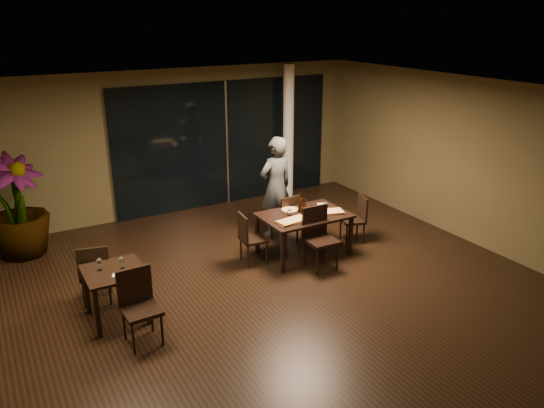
{
  "coord_description": "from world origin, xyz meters",
  "views": [
    {
      "loc": [
        -3.72,
        -6.38,
        4.05
      ],
      "look_at": [
        0.36,
        0.81,
        1.05
      ],
      "focal_mm": 35.0,
      "sensor_mm": 36.0,
      "label": 1
    }
  ],
  "objects": [
    {
      "name": "napkin_near",
      "position": [
        1.57,
        0.66,
        0.76
      ],
      "size": [
        0.2,
        0.14,
        0.01
      ],
      "primitive_type": "cube",
      "rotation": [
        0.0,
        0.0,
        -0.25
      ],
      "color": "white",
      "rests_on": "main_table"
    },
    {
      "name": "pizza_board_left",
      "position": [
        0.64,
        0.6,
        0.76
      ],
      "size": [
        0.58,
        0.3,
        0.01
      ],
      "primitive_type": "cube",
      "rotation": [
        0.0,
        0.0,
        0.03
      ],
      "color": "#482A17",
      "rests_on": "main_table"
    },
    {
      "name": "ground",
      "position": [
        0.0,
        0.0,
        0.0
      ],
      "size": [
        8.0,
        8.0,
        0.0
      ],
      "primitive_type": "plane",
      "color": "black",
      "rests_on": "ground"
    },
    {
      "name": "oblong_pizza_right",
      "position": [
        1.38,
        0.65,
        0.77
      ],
      "size": [
        0.58,
        0.4,
        0.02
      ],
      "primitive_type": null,
      "rotation": [
        0.0,
        0.0,
        -0.31
      ],
      "color": "maroon",
      "rests_on": "pizza_board_right"
    },
    {
      "name": "side_table",
      "position": [
        -2.4,
        0.3,
        0.62
      ],
      "size": [
        0.8,
        0.8,
        0.75
      ],
      "color": "black",
      "rests_on": "ground"
    },
    {
      "name": "column",
      "position": [
        2.4,
        3.65,
        1.5
      ],
      "size": [
        0.24,
        0.24,
        3.0
      ],
      "primitive_type": "cylinder",
      "color": "white",
      "rests_on": "ground"
    },
    {
      "name": "wine_glass_b",
      "position": [
        -2.29,
        0.3,
        0.83
      ],
      "size": [
        0.07,
        0.07,
        0.16
      ],
      "primitive_type": null,
      "color": "white",
      "rests_on": "side_table"
    },
    {
      "name": "tumbler_left",
      "position": [
        0.75,
        0.89,
        0.8
      ],
      "size": [
        0.08,
        0.08,
        0.09
      ],
      "primitive_type": "cylinder",
      "color": "white",
      "rests_on": "main_table"
    },
    {
      "name": "oblong_pizza_left",
      "position": [
        0.64,
        0.6,
        0.77
      ],
      "size": [
        0.54,
        0.3,
        0.02
      ],
      "primitive_type": null,
      "rotation": [
        0.0,
        0.0,
        0.13
      ],
      "color": "maroon",
      "rests_on": "pizza_board_left"
    },
    {
      "name": "wine_glass_a",
      "position": [
        -2.56,
        0.39,
        0.84
      ],
      "size": [
        0.08,
        0.08,
        0.17
      ],
      "primitive_type": null,
      "color": "white",
      "rests_on": "side_table"
    },
    {
      "name": "chair_main_near",
      "position": [
        0.95,
        0.28,
        0.58
      ],
      "size": [
        0.49,
        0.49,
        1.04
      ],
      "rotation": [
        0.0,
        0.0,
        -0.02
      ],
      "color": "black",
      "rests_on": "ground"
    },
    {
      "name": "bottle_a",
      "position": [
        0.98,
        0.82,
        0.89
      ],
      "size": [
        0.06,
        0.06,
        0.29
      ],
      "primitive_type": null,
      "color": "black",
      "rests_on": "main_table"
    },
    {
      "name": "potted_plant",
      "position": [
        -3.32,
        3.21,
        0.9
      ],
      "size": [
        1.39,
        1.39,
        1.81
      ],
      "primitive_type": "imported",
      "rotation": [
        0.0,
        0.0,
        0.67
      ],
      "color": "#1C4D19",
      "rests_on": "ground"
    },
    {
      "name": "chair_side_near",
      "position": [
        -2.27,
        -0.36,
        0.55
      ],
      "size": [
        0.48,
        0.48,
        0.99
      ],
      "rotation": [
        0.0,
        0.0,
        0.04
      ],
      "color": "black",
      "rests_on": "ground"
    },
    {
      "name": "diner",
      "position": [
        1.02,
        1.81,
        0.96
      ],
      "size": [
        0.7,
        0.51,
        1.92
      ],
      "primitive_type": "imported",
      "rotation": [
        0.0,
        0.0,
        3.26
      ],
      "color": "#313437",
      "rests_on": "ground"
    },
    {
      "name": "chair_main_left",
      "position": [
        -0.01,
        0.94,
        0.5
      ],
      "size": [
        0.45,
        0.45,
        0.89
      ],
      "rotation": [
        0.0,
        0.0,
        1.47
      ],
      "color": "black",
      "rests_on": "ground"
    },
    {
      "name": "wall_right",
      "position": [
        4.05,
        0.0,
        1.5
      ],
      "size": [
        0.1,
        8.0,
        3.0
      ],
      "primitive_type": "cube",
      "color": "#4B4428",
      "rests_on": "ground"
    },
    {
      "name": "round_pizza",
      "position": [
        0.89,
        1.09,
        0.76
      ],
      "size": [
        0.3,
        0.3,
        0.01
      ],
      "primitive_type": "cylinder",
      "color": "#B12B13",
      "rests_on": "main_table"
    },
    {
      "name": "napkin_far",
      "position": [
        1.55,
        1.04,
        0.76
      ],
      "size": [
        0.2,
        0.16,
        0.01
      ],
      "primitive_type": "cube",
      "rotation": [
        0.0,
        0.0,
        -0.38
      ],
      "color": "white",
      "rests_on": "main_table"
    },
    {
      "name": "window_panel",
      "position": [
        1.0,
        3.96,
        1.35
      ],
      "size": [
        5.0,
        0.06,
        2.7
      ],
      "primitive_type": "cube",
      "color": "black",
      "rests_on": "ground"
    },
    {
      "name": "side_napkin",
      "position": [
        -2.38,
        0.1,
        0.76
      ],
      "size": [
        0.21,
        0.17,
        0.01
      ],
      "primitive_type": "cube",
      "rotation": [
        0.0,
        0.0,
        -0.39
      ],
      "color": "silver",
      "rests_on": "side_table"
    },
    {
      "name": "wall_back",
      "position": [
        0.0,
        4.05,
        1.5
      ],
      "size": [
        8.0,
        0.1,
        3.0
      ],
      "primitive_type": "cube",
      "color": "#4B4428",
      "rests_on": "ground"
    },
    {
      "name": "chair_side_far",
      "position": [
        -2.56,
        0.85,
        0.53
      ],
      "size": [
        0.53,
        0.53,
        0.94
      ],
      "rotation": [
        0.0,
        0.0,
        2.9
      ],
      "color": "black",
      "rests_on": "ground"
    },
    {
      "name": "chair_main_right",
      "position": [
        2.16,
        0.79,
        0.49
      ],
      "size": [
        0.51,
        0.51,
        0.88
      ],
      "rotation": [
        0.0,
        0.0,
        -1.87
      ],
      "color": "black",
      "rests_on": "ground"
    },
    {
      "name": "main_table",
      "position": [
        1.0,
        0.8,
        0.68
      ],
      "size": [
        1.5,
        1.0,
        0.75
      ],
      "color": "black",
      "rests_on": "ground"
    },
    {
      "name": "pizza_board_right",
      "position": [
        1.38,
        0.65,
        0.76
      ],
      "size": [
        0.64,
        0.42,
        0.01
      ],
      "primitive_type": "cube",
      "rotation": [
        0.0,
        0.0,
        -0.23
      ],
      "color": "#432415",
      "rests_on": "main_table"
    },
    {
      "name": "bottle_b",
      "position": [
        1.04,
        0.84,
        0.87
      ],
      "size": [
        0.05,
        0.05,
        0.25
      ],
      "primitive_type": null,
      "color": "black",
      "rests_on": "main_table"
    },
    {
      "name": "wall_front",
      "position": [
        0.0,
        -4.05,
        1.5
      ],
      "size": [
        8.0,
        0.1,
        3.0
      ],
      "primitive_type": "cube",
      "color": "#4B4428",
      "rests_on": "ground"
    },
    {
      "name": "chair_main_far",
      "position": [
        1.0,
        1.38,
        0.52
      ],
      "size": [
        0.47,
        0.47,
        0.92
      ],
      "rotation": [
        0.0,
        0.0,
        3.24
      ],
      "color": "black",
      "rests_on": "ground"
    },
    {
      "name": "tumbler_right",
      "position": [
        1.23,
        0.88,
        0.8
      ],
      "size": [
        0.08,
        0.08,
        0.09
      ],
      "primitive_type": "cylinder",
      "color": "white",
      "rests_on": "main_table"
    },
    {
      "name": "ceiling",
      "position": [
        0.0,
        0.0,
        3.02
      ],
      "size": [
        8.0,
        8.0,
        0.04
      ],
      "primitive_type": "cube",
      "color": "white",
      "rests_on": "wall_back"
    },
    {
      "name": "bottle_c",
      "position": [
        1.0,
        0.94,
        0.92
      ],
      "size": [
        0.07,
        0.07,
        0.33
      ],
      "primitive_type": null,
      "color": "black",
      "rests_on": "main_table"
    }
  ]
}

